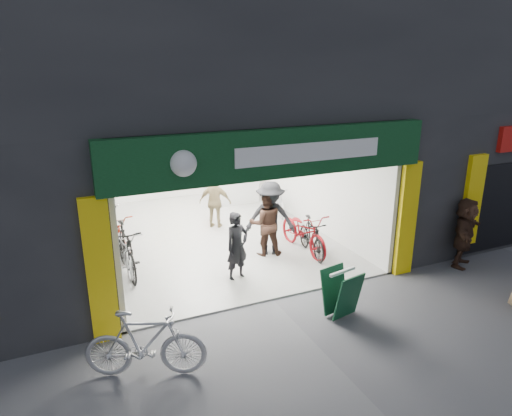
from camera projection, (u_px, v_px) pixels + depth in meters
ground at (273, 300)px, 9.28m from camera, size 60.00×60.00×0.00m
building at (225, 74)px, 12.65m from camera, size 17.00×10.27×8.00m
bike_left_front at (125, 248)px, 10.54m from camera, size 0.69×1.95×1.02m
bike_left_midfront at (126, 250)px, 10.24m from camera, size 0.63×2.00×1.19m
bike_left_midback at (116, 230)px, 11.75m from camera, size 0.83×1.93×0.98m
bike_left_back at (111, 218)px, 12.54m from camera, size 0.73×1.83×1.07m
bike_right_front at (311, 237)px, 11.29m from camera, size 0.72×1.67×0.97m
bike_right_mid at (304, 232)px, 11.50m from camera, size 0.78×2.09×1.08m
bike_right_back at (277, 200)px, 14.32m from camera, size 0.76×1.66×0.96m
parked_bike at (145, 344)px, 6.91m from camera, size 1.92×1.18×1.12m
customer_a at (237, 247)px, 9.95m from camera, size 0.66×0.53×1.56m
customer_b at (266, 223)px, 11.19m from camera, size 0.97×0.85×1.69m
customer_c at (270, 219)px, 11.18m from camera, size 1.40×1.14×1.90m
customer_d at (215, 202)px, 13.07m from camera, size 0.99×0.82×1.58m
pedestrian_far at (465, 232)px, 10.63m from camera, size 1.56×1.26×1.66m
sandwich_board at (341, 292)px, 8.57m from camera, size 0.70×0.71×0.91m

